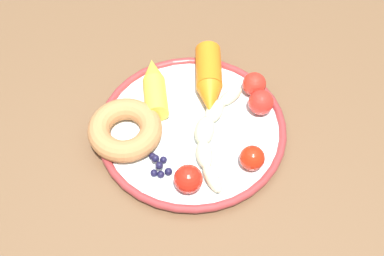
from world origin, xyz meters
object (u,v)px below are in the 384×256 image
Objects in this scene: banana at (211,133)px; tomato_extra at (254,84)px; dining_table at (208,148)px; carrot_yellow at (154,86)px; carrot_orange at (209,80)px; plate at (192,129)px; tomato_near at (261,102)px; tomato_far at (188,179)px; blueberry_pile at (158,163)px; tomato_mid at (252,158)px; donut at (125,130)px.

tomato_extra reaches higher than banana.
carrot_yellow reaches higher than dining_table.
dining_table is at bearing 99.47° from carrot_orange.
plate is at bearing 63.08° from dining_table.
tomato_far reaches higher than tomato_near.
dining_table is 0.13m from banana.
tomato_far is (0.09, 0.15, 0.00)m from tomato_near.
carrot_yellow is at bearing -39.80° from plate.
carrot_orange is at bearing -108.56° from blueberry_pile.
carrot_orange reaches higher than plate.
tomato_extra is at bearing -169.58° from carrot_yellow.
carrot_orange is 3.73× the size of tomato_mid.
tomato_mid is at bearing 148.53° from banana.
donut is (0.13, 0.02, 0.00)m from banana.
tomato_far reaches higher than blueberry_pile.
donut reaches higher than banana.
banana is (-0.03, 0.01, 0.02)m from plate.
tomato_far is (0.01, 0.14, 0.13)m from dining_table.
blueberry_pile is (0.07, 0.06, -0.00)m from banana.
tomato_mid is (-0.08, 0.13, -0.00)m from carrot_orange.
carrot_orange is 0.16m from donut.
plate is 5.83× the size of blueberry_pile.
dining_table is at bearing 34.85° from tomato_extra.
blueberry_pile is 1.26× the size of tomato_near.
tomato_mid reaches higher than blueberry_pile.
dining_table is 0.18m from tomato_mid.
carrot_yellow is 0.20m from tomato_mid.
plate is 7.35× the size of tomato_near.
blueberry_pile is at bearing 103.17° from carrot_yellow.
tomato_extra is (-0.12, -0.16, 0.01)m from blueberry_pile.
carrot_yellow is at bearing -34.89° from banana.
tomato_far is 1.08× the size of tomato_extra.
banana is 5.52× the size of tomato_mid.
tomato_near reaches higher than banana.
tomato_extra is (-0.07, -0.00, -0.00)m from carrot_orange.
tomato_far is at bearing 96.25° from plate.
carrot_orange is at bearing -164.10° from carrot_yellow.
tomato_extra is (-0.16, -0.03, 0.00)m from carrot_yellow.
banana is 0.09m from tomato_near.
dining_table is 4.89× the size of banana.
banana is at bearing -31.47° from tomato_mid.
blueberry_pile is 0.19m from tomato_near.
tomato_near is (-0.08, -0.01, 0.13)m from dining_table.
tomato_extra is at bearing -134.75° from plate.
tomato_far is at bearing 60.08° from tomato_near.
donut reaches higher than dining_table.
carrot_yellow is (0.10, -0.07, 0.01)m from banana.
carrot_orange is at bearing -58.65° from tomato_mid.
tomato_mid is at bearing 94.13° from tomato_extra.
plate is at bearing -28.43° from tomato_mid.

